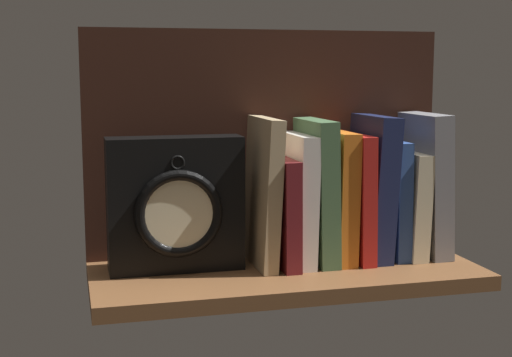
# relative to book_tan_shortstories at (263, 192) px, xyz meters

# --- Properties ---
(ground_plane) EXTENTS (0.65, 0.26, 0.03)m
(ground_plane) POSITION_rel_book_tan_shortstories_xyz_m (0.03, -0.04, -0.14)
(ground_plane) COLOR brown
(back_panel) EXTENTS (0.65, 0.01, 0.40)m
(back_panel) POSITION_rel_book_tan_shortstories_xyz_m (0.03, 0.09, 0.07)
(back_panel) COLOR black
(back_panel) RESTS_ON ground_plane
(book_tan_shortstories) EXTENTS (0.04, 0.16, 0.25)m
(book_tan_shortstories) POSITION_rel_book_tan_shortstories_xyz_m (0.00, 0.00, 0.00)
(book_tan_shortstories) COLOR tan
(book_tan_shortstories) RESTS_ON ground_plane
(book_maroon_dawkins) EXTENTS (0.03, 0.17, 0.18)m
(book_maroon_dawkins) POSITION_rel_book_tan_shortstories_xyz_m (0.03, 0.00, -0.03)
(book_maroon_dawkins) COLOR maroon
(book_maroon_dawkins) RESTS_ON ground_plane
(book_white_catcher) EXTENTS (0.04, 0.15, 0.22)m
(book_white_catcher) POSITION_rel_book_tan_shortstories_xyz_m (0.06, 0.00, -0.01)
(book_white_catcher) COLOR silver
(book_white_catcher) RESTS_ON ground_plane
(book_green_romantic) EXTENTS (0.04, 0.15, 0.25)m
(book_green_romantic) POSITION_rel_book_tan_shortstories_xyz_m (0.10, 0.00, -0.00)
(book_green_romantic) COLOR #476B44
(book_green_romantic) RESTS_ON ground_plane
(book_orange_pandolfini) EXTENTS (0.04, 0.14, 0.23)m
(book_orange_pandolfini) POSITION_rel_book_tan_shortstories_xyz_m (0.13, 0.00, -0.01)
(book_orange_pandolfini) COLOR orange
(book_orange_pandolfini) RESTS_ON ground_plane
(book_red_requiem) EXTENTS (0.03, 0.15, 0.22)m
(book_red_requiem) POSITION_rel_book_tan_shortstories_xyz_m (0.16, 0.00, -0.02)
(book_red_requiem) COLOR red
(book_red_requiem) RESTS_ON ground_plane
(book_navy_bierce) EXTENTS (0.05, 0.14, 0.25)m
(book_navy_bierce) POSITION_rel_book_tan_shortstories_xyz_m (0.20, 0.00, 0.00)
(book_navy_bierce) COLOR #192147
(book_navy_bierce) RESTS_ON ground_plane
(book_blue_modern) EXTENTS (0.03, 0.13, 0.21)m
(book_blue_modern) POSITION_rel_book_tan_shortstories_xyz_m (0.23, 0.00, -0.02)
(book_blue_modern) COLOR #2D4C8E
(book_blue_modern) RESTS_ON ground_plane
(book_cream_twain) EXTENTS (0.04, 0.14, 0.19)m
(book_cream_twain) POSITION_rel_book_tan_shortstories_xyz_m (0.27, 0.00, -0.03)
(book_cream_twain) COLOR beige
(book_cream_twain) RESTS_ON ground_plane
(book_gray_chess) EXTENTS (0.05, 0.14, 0.25)m
(book_gray_chess) POSITION_rel_book_tan_shortstories_xyz_m (0.30, 0.00, 0.00)
(book_gray_chess) COLOR gray
(book_gray_chess) RESTS_ON ground_plane
(framed_clock) EXTENTS (0.22, 0.08, 0.22)m
(framed_clock) POSITION_rel_book_tan_shortstories_xyz_m (-0.15, -0.00, -0.02)
(framed_clock) COLOR black
(framed_clock) RESTS_ON ground_plane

